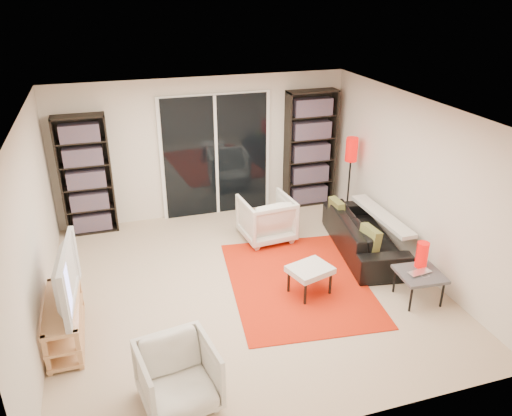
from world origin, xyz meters
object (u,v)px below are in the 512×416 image
at_px(armchair_front, 178,377).
at_px(tv_stand, 65,321).
at_px(bookshelf_right, 310,149).
at_px(armchair_back, 266,218).
at_px(floor_lamp, 351,158).
at_px(ottoman, 310,271).
at_px(side_table, 420,275).
at_px(bookshelf_left, 86,176).
at_px(sofa, 364,234).

bearing_deg(armchair_front, tv_stand, 120.01).
xyz_separation_m(bookshelf_right, tv_stand, (-4.18, -2.80, -0.79)).
relative_size(armchair_back, floor_lamp, 0.54).
relative_size(ottoman, side_table, 1.08).
bearing_deg(armchair_front, armchair_back, 48.83).
distance_m(bookshelf_left, ottoman, 3.92).
distance_m(armchair_front, side_table, 3.35).
height_order(armchair_front, side_table, armchair_front).
bearing_deg(bookshelf_right, sofa, -86.80).
height_order(armchair_back, armchair_front, armchair_back).
distance_m(bookshelf_right, side_table, 3.38).
xyz_separation_m(bookshelf_left, bookshelf_right, (3.85, -0.00, 0.07)).
relative_size(sofa, armchair_front, 2.72).
xyz_separation_m(bookshelf_left, armchair_front, (0.76, -4.15, -0.64)).
xyz_separation_m(armchair_front, side_table, (3.24, 0.84, 0.03)).
bearing_deg(bookshelf_left, side_table, -39.58).
bearing_deg(ottoman, tv_stand, -179.19).
bearing_deg(armchair_back, bookshelf_right, -141.96).
bearing_deg(tv_stand, side_table, -6.63).
bearing_deg(armchair_front, ottoman, 26.20).
relative_size(bookshelf_left, ottoman, 3.08).
xyz_separation_m(bookshelf_left, ottoman, (2.71, -2.76, -0.63)).
bearing_deg(armchair_back, ottoman, 86.86).
height_order(armchair_front, floor_lamp, floor_lamp).
bearing_deg(tv_stand, bookshelf_right, 33.86).
height_order(ottoman, side_table, same).
height_order(tv_stand, sofa, sofa).
height_order(bookshelf_right, armchair_front, bookshelf_right).
bearing_deg(bookshelf_left, armchair_back, -22.70).
distance_m(side_table, floor_lamp, 2.60).
distance_m(bookshelf_right, armchair_back, 1.77).
relative_size(ottoman, floor_lamp, 0.43).
distance_m(tv_stand, armchair_front, 1.73).
xyz_separation_m(bookshelf_left, floor_lamp, (4.22, -0.84, 0.15)).
height_order(ottoman, floor_lamp, floor_lamp).
relative_size(bookshelf_left, bookshelf_right, 0.93).
relative_size(sofa, ottoman, 3.13).
distance_m(bookshelf_left, sofa, 4.46).
distance_m(bookshelf_left, armchair_front, 4.26).
xyz_separation_m(ottoman, floor_lamp, (1.51, 1.92, 0.78)).
bearing_deg(bookshelf_left, bookshelf_right, -0.00).
xyz_separation_m(armchair_back, ottoman, (0.05, -1.65, -0.02)).
distance_m(sofa, armchair_front, 3.89).
relative_size(armchair_front, floor_lamp, 0.50).
xyz_separation_m(armchair_back, floor_lamp, (1.56, 0.27, 0.77)).
distance_m(bookshelf_left, armchair_back, 2.95).
height_order(tv_stand, armchair_back, armchair_back).
bearing_deg(armchair_back, side_table, 116.41).
height_order(sofa, ottoman, sofa).
xyz_separation_m(bookshelf_right, floor_lamp, (0.37, -0.84, 0.08)).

